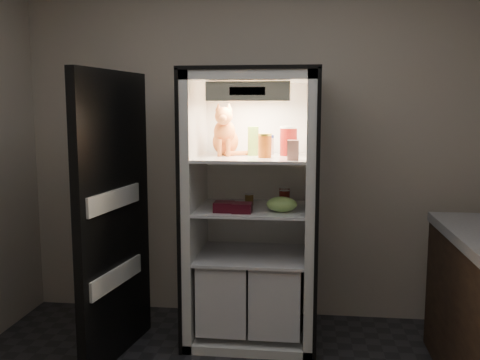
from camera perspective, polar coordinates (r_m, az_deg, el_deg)
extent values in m
plane|color=#B3A795|center=(4.09, 1.94, 3.98)|extent=(3.60, 0.00, 3.60)
cube|color=white|center=(4.01, 1.75, -2.21)|extent=(0.85, 0.06, 1.85)
cube|color=white|center=(3.76, -4.71, -2.93)|extent=(0.06, 0.70, 1.85)
cube|color=white|center=(3.68, 7.43, -3.19)|extent=(0.06, 0.70, 1.85)
cube|color=white|center=(3.64, 1.34, 10.90)|extent=(0.85, 0.70, 0.06)
cube|color=white|center=(3.97, 1.26, -15.86)|extent=(0.85, 0.70, 0.06)
cube|color=black|center=(3.77, -5.34, -2.91)|extent=(0.02, 0.72, 1.87)
cube|color=black|center=(3.69, 8.09, -3.20)|extent=(0.02, 0.72, 1.87)
cube|color=black|center=(3.64, 1.35, 11.56)|extent=(0.90, 0.72, 0.02)
cube|color=white|center=(3.62, 1.27, 2.36)|extent=(0.73, 0.62, 0.02)
cube|color=white|center=(3.67, 1.25, -3.08)|extent=(0.73, 0.62, 0.02)
cube|color=white|center=(3.84, -1.43, -11.54)|extent=(0.34, 0.58, 0.48)
cube|color=white|center=(3.81, 3.90, -11.73)|extent=(0.34, 0.58, 0.48)
cube|color=white|center=(3.75, 1.24, -8.04)|extent=(0.73, 0.62, 0.02)
cube|color=beige|center=(3.40, 0.94, 9.43)|extent=(0.52, 0.18, 0.12)
cube|color=black|center=(3.31, 0.78, 9.47)|extent=(0.22, 0.01, 0.05)
cube|color=black|center=(3.52, -13.26, -3.85)|extent=(0.19, 0.87, 1.85)
cube|color=white|center=(3.56, -13.27, -9.97)|extent=(0.15, 0.64, 0.12)
cube|color=white|center=(3.44, -13.53, -2.01)|extent=(0.15, 0.64, 0.12)
ellipsoid|color=#BC4B18|center=(3.77, -1.55, 4.11)|extent=(0.20, 0.24, 0.19)
ellipsoid|color=#BC4B18|center=(3.67, -1.67, 5.15)|extent=(0.16, 0.14, 0.16)
sphere|color=orange|center=(3.61, -1.75, 6.84)|extent=(0.13, 0.13, 0.12)
sphere|color=orange|center=(3.56, -1.82, 6.60)|extent=(0.05, 0.05, 0.05)
cone|color=orange|center=(3.62, -2.32, 7.77)|extent=(0.05, 0.05, 0.05)
cone|color=orange|center=(3.62, -1.16, 7.78)|extent=(0.05, 0.05, 0.05)
cylinder|color=#BC4B18|center=(3.62, -2.20, 3.46)|extent=(0.03, 0.03, 0.12)
cylinder|color=#BC4B18|center=(3.62, -1.28, 3.46)|extent=(0.03, 0.03, 0.12)
cylinder|color=#BC4B18|center=(3.69, -0.10, 2.87)|extent=(0.21, 0.13, 0.03)
cylinder|color=#227E2E|center=(3.69, 1.41, 4.04)|extent=(0.08, 0.08, 0.18)
cylinder|color=#227E2E|center=(3.68, 1.41, 5.59)|extent=(0.08, 0.08, 0.02)
cylinder|color=white|center=(3.75, 2.88, 3.61)|extent=(0.10, 0.10, 0.12)
cylinder|color=blue|center=(3.75, 2.89, 4.66)|extent=(0.10, 0.10, 0.02)
cylinder|color=maroon|center=(3.54, 2.66, 3.56)|extent=(0.09, 0.09, 0.14)
cylinder|color=gold|center=(3.54, 2.67, 4.85)|extent=(0.09, 0.09, 0.02)
cylinder|color=maroon|center=(3.70, 5.19, 4.06)|extent=(0.12, 0.12, 0.19)
cylinder|color=white|center=(3.69, 5.21, 5.63)|extent=(0.12, 0.12, 0.02)
cube|color=silver|center=(3.40, 5.68, 3.20)|extent=(0.07, 0.07, 0.13)
cylinder|color=black|center=(3.76, 4.87, -1.83)|extent=(0.06, 0.06, 0.11)
cylinder|color=#B2B2B2|center=(3.75, 4.88, -0.96)|extent=(0.06, 0.06, 0.00)
cylinder|color=black|center=(3.69, 4.75, -1.87)|extent=(0.07, 0.07, 0.13)
cylinder|color=#B2B2B2|center=(3.68, 4.76, -0.84)|extent=(0.07, 0.07, 0.00)
cylinder|color=black|center=(3.63, 4.76, -2.10)|extent=(0.07, 0.07, 0.12)
cylinder|color=#B2B2B2|center=(3.62, 4.77, -1.11)|extent=(0.07, 0.07, 0.00)
cylinder|color=brown|center=(3.74, 0.98, -2.13)|extent=(0.06, 0.06, 0.08)
cylinder|color=#B2B2B2|center=(3.74, 0.98, -1.50)|extent=(0.06, 0.06, 0.01)
ellipsoid|color=#76A94F|center=(3.51, 4.48, -2.60)|extent=(0.20, 0.15, 0.10)
cube|color=#4D0C1C|center=(3.52, -1.72, -2.87)|extent=(0.13, 0.13, 0.06)
cube|color=#4D0C1C|center=(3.48, 0.23, -2.98)|extent=(0.13, 0.13, 0.06)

